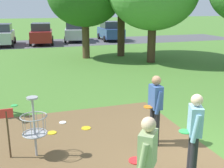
{
  "coord_description": "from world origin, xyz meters",
  "views": [
    {
      "loc": [
        -3.6,
        -4.86,
        3.24
      ],
      "look_at": [
        -1.01,
        2.87,
        1.0
      ],
      "focal_mm": 45.32,
      "sensor_mm": 36.0,
      "label": 1
    }
  ],
  "objects_px": {
    "player_foreground_watching": "(194,132)",
    "parked_car_leftmost": "(2,35)",
    "parked_car_center_right": "(75,32)",
    "player_throwing": "(155,106)",
    "frisbee_by_tee": "(52,133)",
    "parked_car_rightmost": "(110,31)",
    "frisbee_far_left": "(14,106)",
    "parked_car_center_left": "(42,34)",
    "disc_golf_basket": "(31,125)",
    "frisbee_far_right": "(86,128)",
    "player_waiting_right": "(147,163)",
    "frisbee_mid_grass": "(63,122)"
  },
  "relations": [
    {
      "from": "frisbee_far_right",
      "to": "frisbee_by_tee",
      "type": "bearing_deg",
      "value": 179.87
    },
    {
      "from": "frisbee_far_right",
      "to": "parked_car_center_right",
      "type": "bearing_deg",
      "value": 79.45
    },
    {
      "from": "frisbee_by_tee",
      "to": "player_throwing",
      "type": "bearing_deg",
      "value": -31.1
    },
    {
      "from": "frisbee_by_tee",
      "to": "frisbee_far_left",
      "type": "xyz_separation_m",
      "value": [
        -0.95,
        2.57,
        0.0
      ]
    },
    {
      "from": "player_waiting_right",
      "to": "parked_car_center_left",
      "type": "relative_size",
      "value": 0.39
    },
    {
      "from": "parked_car_center_left",
      "to": "player_throwing",
      "type": "bearing_deg",
      "value": -87.59
    },
    {
      "from": "frisbee_far_left",
      "to": "disc_golf_basket",
      "type": "bearing_deg",
      "value": -83.44
    },
    {
      "from": "player_throwing",
      "to": "player_waiting_right",
      "type": "bearing_deg",
      "value": -119.68
    },
    {
      "from": "player_foreground_watching",
      "to": "player_throwing",
      "type": "bearing_deg",
      "value": 91.72
    },
    {
      "from": "player_waiting_right",
      "to": "parked_car_leftmost",
      "type": "relative_size",
      "value": 0.4
    },
    {
      "from": "player_foreground_watching",
      "to": "parked_car_leftmost",
      "type": "xyz_separation_m",
      "value": [
        -4.19,
        21.79,
        -0.05
      ]
    },
    {
      "from": "player_foreground_watching",
      "to": "parked_car_rightmost",
      "type": "distance_m",
      "value": 23.3
    },
    {
      "from": "player_foreground_watching",
      "to": "parked_car_center_left",
      "type": "distance_m",
      "value": 21.82
    },
    {
      "from": "disc_golf_basket",
      "to": "frisbee_mid_grass",
      "type": "bearing_deg",
      "value": 61.44
    },
    {
      "from": "disc_golf_basket",
      "to": "parked_car_rightmost",
      "type": "relative_size",
      "value": 0.32
    },
    {
      "from": "player_waiting_right",
      "to": "frisbee_by_tee",
      "type": "xyz_separation_m",
      "value": [
        -1.03,
        3.61,
        -0.96
      ]
    },
    {
      "from": "player_foreground_watching",
      "to": "player_throwing",
      "type": "height_order",
      "value": "same"
    },
    {
      "from": "disc_golf_basket",
      "to": "frisbee_far_right",
      "type": "height_order",
      "value": "disc_golf_basket"
    },
    {
      "from": "player_throwing",
      "to": "parked_car_rightmost",
      "type": "height_order",
      "value": "parked_car_rightmost"
    },
    {
      "from": "frisbee_by_tee",
      "to": "frisbee_far_right",
      "type": "bearing_deg",
      "value": -0.13
    },
    {
      "from": "parked_car_center_left",
      "to": "parked_car_rightmost",
      "type": "bearing_deg",
      "value": 6.63
    },
    {
      "from": "player_waiting_right",
      "to": "parked_car_rightmost",
      "type": "xyz_separation_m",
      "value": [
        7.09,
        23.28,
        -0.05
      ]
    },
    {
      "from": "frisbee_far_left",
      "to": "parked_car_leftmost",
      "type": "bearing_deg",
      "value": 93.17
    },
    {
      "from": "player_throwing",
      "to": "frisbee_far_left",
      "type": "distance_m",
      "value": 5.2
    },
    {
      "from": "player_throwing",
      "to": "frisbee_mid_grass",
      "type": "bearing_deg",
      "value": 134.04
    },
    {
      "from": "player_throwing",
      "to": "parked_car_rightmost",
      "type": "distance_m",
      "value": 21.85
    },
    {
      "from": "player_waiting_right",
      "to": "frisbee_by_tee",
      "type": "relative_size",
      "value": 7.07
    },
    {
      "from": "parked_car_rightmost",
      "to": "player_waiting_right",
      "type": "bearing_deg",
      "value": -106.94
    },
    {
      "from": "player_foreground_watching",
      "to": "frisbee_far_left",
      "type": "distance_m",
      "value": 6.45
    },
    {
      "from": "player_throwing",
      "to": "parked_car_center_left",
      "type": "bearing_deg",
      "value": 92.41
    },
    {
      "from": "frisbee_mid_grass",
      "to": "parked_car_center_right",
      "type": "bearing_deg",
      "value": 77.57
    },
    {
      "from": "player_throwing",
      "to": "frisbee_far_right",
      "type": "height_order",
      "value": "player_throwing"
    },
    {
      "from": "disc_golf_basket",
      "to": "parked_car_center_right",
      "type": "xyz_separation_m",
      "value": [
        5.2,
        21.14,
        0.17
      ]
    },
    {
      "from": "parked_car_rightmost",
      "to": "disc_golf_basket",
      "type": "bearing_deg",
      "value": -112.63
    },
    {
      "from": "disc_golf_basket",
      "to": "player_throwing",
      "type": "relative_size",
      "value": 0.81
    },
    {
      "from": "frisbee_mid_grass",
      "to": "parked_car_rightmost",
      "type": "relative_size",
      "value": 0.05
    },
    {
      "from": "disc_golf_basket",
      "to": "player_foreground_watching",
      "type": "bearing_deg",
      "value": -32.41
    },
    {
      "from": "player_waiting_right",
      "to": "parked_car_center_right",
      "type": "distance_m",
      "value": 23.95
    },
    {
      "from": "parked_car_center_right",
      "to": "player_throwing",
      "type": "bearing_deg",
      "value": -96.31
    },
    {
      "from": "frisbee_far_left",
      "to": "frisbee_far_right",
      "type": "xyz_separation_m",
      "value": [
        1.88,
        -2.57,
        0.0
      ]
    },
    {
      "from": "player_waiting_right",
      "to": "frisbee_far_right",
      "type": "distance_m",
      "value": 3.73
    },
    {
      "from": "frisbee_far_right",
      "to": "player_waiting_right",
      "type": "bearing_deg",
      "value": -88.42
    },
    {
      "from": "disc_golf_basket",
      "to": "parked_car_rightmost",
      "type": "bearing_deg",
      "value": 67.37
    },
    {
      "from": "player_throwing",
      "to": "frisbee_far_left",
      "type": "bearing_deg",
      "value": 129.38
    },
    {
      "from": "player_foreground_watching",
      "to": "frisbee_by_tee",
      "type": "height_order",
      "value": "player_foreground_watching"
    },
    {
      "from": "frisbee_by_tee",
      "to": "parked_car_center_right",
      "type": "relative_size",
      "value": 0.05
    },
    {
      "from": "frisbee_mid_grass",
      "to": "frisbee_far_right",
      "type": "bearing_deg",
      "value": -47.45
    },
    {
      "from": "player_waiting_right",
      "to": "frisbee_by_tee",
      "type": "height_order",
      "value": "player_waiting_right"
    },
    {
      "from": "frisbee_far_left",
      "to": "frisbee_far_right",
      "type": "height_order",
      "value": "same"
    },
    {
      "from": "parked_car_leftmost",
      "to": "parked_car_center_left",
      "type": "bearing_deg",
      "value": 0.05
    }
  ]
}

